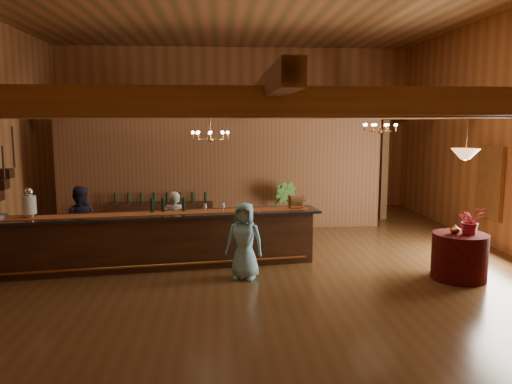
{
  "coord_description": "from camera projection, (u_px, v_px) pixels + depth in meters",
  "views": [
    {
      "loc": [
        -0.51,
        -10.41,
        3.0
      ],
      "look_at": [
        0.29,
        0.75,
        1.41
      ],
      "focal_mm": 35.0,
      "sensor_mm": 36.0,
      "label": 1
    }
  ],
  "objects": [
    {
      "name": "floor",
      "position": [
        245.0,
        262.0,
        10.74
      ],
      "size": [
        14.0,
        14.0,
        0.0
      ],
      "primitive_type": "plane",
      "color": "brown",
      "rests_on": "ground"
    },
    {
      "name": "wall_back",
      "position": [
        235.0,
        129.0,
        17.27
      ],
      "size": [
        12.0,
        0.1,
        5.5
      ],
      "primitive_type": "cube",
      "color": "#AF713B",
      "rests_on": "floor"
    },
    {
      "name": "wall_front",
      "position": [
        295.0,
        158.0,
        3.44
      ],
      "size": [
        12.0,
        0.1,
        5.5
      ],
      "primitive_type": "cube",
      "color": "#AF713B",
      "rests_on": "floor"
    },
    {
      "name": "beam_grid",
      "position": [
        243.0,
        110.0,
        10.79
      ],
      "size": [
        11.9,
        13.9,
        0.39
      ],
      "color": "brown",
      "rests_on": "wall_left"
    },
    {
      "name": "support_posts",
      "position": [
        246.0,
        192.0,
        10.02
      ],
      "size": [
        9.2,
        10.2,
        3.2
      ],
      "color": "brown",
      "rests_on": "floor"
    },
    {
      "name": "partition_wall",
      "position": [
        221.0,
        174.0,
        13.94
      ],
      "size": [
        9.0,
        0.18,
        3.1
      ],
      "primitive_type": "cube",
      "color": "brown",
      "rests_on": "floor"
    },
    {
      "name": "window_right_back",
      "position": [
        491.0,
        182.0,
        11.93
      ],
      "size": [
        0.12,
        1.05,
        1.75
      ],
      "primitive_type": "cube",
      "color": "white",
      "rests_on": "wall_right"
    },
    {
      "name": "backroom_boxes",
      "position": [
        227.0,
        199.0,
        16.08
      ],
      "size": [
        4.1,
        0.6,
        1.1
      ],
      "color": "#3E1F0F",
      "rests_on": "floor"
    },
    {
      "name": "tasting_bar",
      "position": [
        158.0,
        240.0,
        10.28
      ],
      "size": [
        6.83,
        1.75,
        1.14
      ],
      "rotation": [
        0.0,
        0.0,
        0.14
      ],
      "color": "#3E1F0F",
      "rests_on": "floor"
    },
    {
      "name": "beverage_dispenser",
      "position": [
        29.0,
        203.0,
        9.71
      ],
      "size": [
        0.26,
        0.26,
        0.6
      ],
      "color": "silver",
      "rests_on": "tasting_bar"
    },
    {
      "name": "raffle_drum",
      "position": [
        296.0,
        201.0,
        10.72
      ],
      "size": [
        0.34,
        0.24,
        0.3
      ],
      "color": "#9E6E39",
      "rests_on": "tasting_bar"
    },
    {
      "name": "bar_bottle_0",
      "position": [
        152.0,
        206.0,
        10.28
      ],
      "size": [
        0.07,
        0.07,
        0.3
      ],
      "primitive_type": "cylinder",
      "color": "black",
      "rests_on": "tasting_bar"
    },
    {
      "name": "bar_bottle_1",
      "position": [
        163.0,
        205.0,
        10.33
      ],
      "size": [
        0.07,
        0.07,
        0.3
      ],
      "primitive_type": "cylinder",
      "color": "black",
      "rests_on": "tasting_bar"
    },
    {
      "name": "bar_bottle_2",
      "position": [
        183.0,
        204.0,
        10.41
      ],
      "size": [
        0.07,
        0.07,
        0.3
      ],
      "primitive_type": "cylinder",
      "color": "black",
      "rests_on": "tasting_bar"
    },
    {
      "name": "backbar_shelf",
      "position": [
        161.0,
        217.0,
        13.68
      ],
      "size": [
        2.84,
        0.5,
        0.8
      ],
      "primitive_type": "cube",
      "rotation": [
        0.0,
        0.0,
        0.02
      ],
      "color": "#3E1F0F",
      "rests_on": "floor"
    },
    {
      "name": "round_table",
      "position": [
        459.0,
        256.0,
        9.52
      ],
      "size": [
        1.02,
        1.02,
        0.89
      ],
      "primitive_type": "cylinder",
      "color": "#4A0A08",
      "rests_on": "floor"
    },
    {
      "name": "chandelier_left",
      "position": [
        210.0,
        135.0,
        10.91
      ],
      "size": [
        0.8,
        0.8,
        0.65
      ],
      "color": "#A16C35",
      "rests_on": "beam_grid"
    },
    {
      "name": "chandelier_right",
      "position": [
        380.0,
        127.0,
        11.82
      ],
      "size": [
        0.8,
        0.8,
        0.49
      ],
      "color": "#A16C35",
      "rests_on": "beam_grid"
    },
    {
      "name": "pendant_lamp",
      "position": [
        465.0,
        154.0,
        9.24
      ],
      "size": [
        0.52,
        0.52,
        0.9
      ],
      "color": "#A16C35",
      "rests_on": "beam_grid"
    },
    {
      "name": "bartender",
      "position": [
        175.0,
        224.0,
        11.12
      ],
      "size": [
        0.58,
        0.42,
        1.47
      ],
      "primitive_type": "imported",
      "rotation": [
        0.0,
        0.0,
        3.02
      ],
      "color": "silver",
      "rests_on": "floor"
    },
    {
      "name": "staff_second",
      "position": [
        80.0,
        223.0,
        10.84
      ],
      "size": [
        0.82,
        0.65,
        1.62
      ],
      "primitive_type": "imported",
      "rotation": [
        0.0,
        0.0,
        3.19
      ],
      "color": "#222233",
      "rests_on": "floor"
    },
    {
      "name": "guest",
      "position": [
        244.0,
        241.0,
        9.52
      ],
      "size": [
        0.84,
        0.68,
        1.48
      ],
      "primitive_type": "imported",
      "rotation": [
        0.0,
        0.0,
        -0.32
      ],
      "color": "#7BC1D4",
      "rests_on": "floor"
    },
    {
      "name": "floor_plant",
      "position": [
        282.0,
        206.0,
        13.81
      ],
      "size": [
        0.87,
        0.76,
        1.38
      ],
      "primitive_type": "imported",
      "rotation": [
        0.0,
        0.0,
        -0.21
      ],
      "color": "#41792D",
      "rests_on": "floor"
    },
    {
      "name": "table_flowers",
      "position": [
        471.0,
        220.0,
        9.37
      ],
      "size": [
        0.53,
        0.47,
        0.54
      ],
      "primitive_type": "imported",
      "rotation": [
        0.0,
        0.0,
        0.11
      ],
      "color": "#A41B33",
      "rests_on": "round_table"
    },
    {
      "name": "table_vase",
      "position": [
        455.0,
        226.0,
        9.43
      ],
      "size": [
        0.17,
        0.17,
        0.3
      ],
      "primitive_type": "imported",
      "rotation": [
        0.0,
        0.0,
        0.2
      ],
      "color": "#A16C35",
      "rests_on": "round_table"
    }
  ]
}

